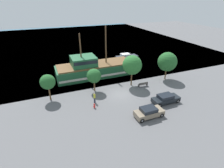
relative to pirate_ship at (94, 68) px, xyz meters
The scene contains 13 objects.
ground_plane 9.87m from the pirate_ship, 79.67° to the right, with size 160.00×160.00×0.00m, color #5B5B5E.
water_surface 34.51m from the pirate_ship, 87.10° to the left, with size 80.00×80.00×0.00m, color #38667F.
pirate_ship is the anchor object (origin of this frame).
moored_boat_dockside 13.03m from the pirate_ship, 31.88° to the left, with size 5.81×2.36×1.71m.
parked_car_curb_front 17.14m from the pirate_ship, 80.59° to the right, with size 4.14×1.86×1.49m.
parked_car_curb_mid 16.48m from the pirate_ship, 63.68° to the right, with size 4.47×1.85×1.45m.
fire_hydrant 12.56m from the pirate_ship, 107.13° to the right, with size 0.42×0.25×0.76m.
bench_promenade_east 11.01m from the pirate_ship, 50.59° to the right, with size 1.95×0.45×0.85m.
pedestrian_walking_near 10.98m from the pirate_ship, 106.91° to the right, with size 0.32×0.32×1.77m.
tree_row_east 11.98m from the pirate_ship, 144.64° to the right, with size 2.41×2.41×4.44m.
tree_row_mideast 7.11m from the pirate_ship, 107.07° to the right, with size 2.52×2.52×4.20m.
tree_row_midwest 9.13m from the pirate_ship, 54.43° to the right, with size 3.57×3.57×5.89m.
tree_row_west 14.97m from the pirate_ship, 29.26° to the right, with size 3.79×3.79×5.62m.
Camera 1 is at (-11.28, -24.03, 15.21)m, focal length 28.00 mm.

